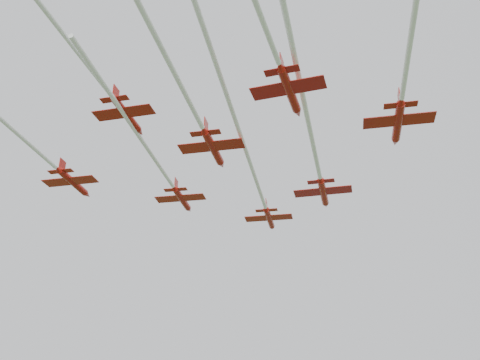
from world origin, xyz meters
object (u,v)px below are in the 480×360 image
(jet_lead, at_px, (256,179))
(jet_row3_right, at_px, (407,64))
(jet_row3_mid, at_px, (181,86))
(jet_row4_left, at_px, (94,73))
(jet_row2_left, at_px, (163,172))
(jet_row2_right, at_px, (314,151))
(jet_row4_right, at_px, (266,30))
(jet_row3_left, at_px, (7,124))

(jet_lead, height_order, jet_row3_right, jet_lead)
(jet_row3_mid, distance_m, jet_row4_left, 10.15)
(jet_lead, relative_size, jet_row2_left, 1.40)
(jet_lead, height_order, jet_row2_left, jet_lead)
(jet_row2_left, bearing_deg, jet_row3_right, -29.63)
(jet_lead, xyz_separation_m, jet_row2_right, (11.25, -9.77, -1.60))
(jet_lead, bearing_deg, jet_row3_right, -52.42)
(jet_row3_right, bearing_deg, jet_row4_right, -142.63)
(jet_row3_mid, bearing_deg, jet_row4_right, -40.18)
(jet_row3_left, distance_m, jet_row4_left, 14.73)
(jet_row4_left, bearing_deg, jet_lead, 70.39)
(jet_lead, distance_m, jet_row3_left, 39.20)
(jet_lead, xyz_separation_m, jet_row3_right, (24.26, -25.51, -0.75))
(jet_row3_mid, distance_m, jet_row4_right, 15.63)
(jet_row3_left, bearing_deg, jet_row3_right, 1.76)
(jet_lead, relative_size, jet_row3_right, 1.22)
(jet_row3_right, distance_m, jet_row4_right, 18.45)
(jet_row2_left, relative_size, jet_row3_left, 0.75)
(jet_row3_mid, distance_m, jet_row3_right, 26.19)
(jet_row4_left, bearing_deg, jet_row3_right, 11.35)
(jet_row3_left, relative_size, jet_row3_right, 1.16)
(jet_row2_right, distance_m, jet_row4_right, 28.23)
(jet_row2_left, height_order, jet_row3_right, jet_row3_right)
(jet_row3_left, xyz_separation_m, jet_row3_mid, (22.69, 1.61, 2.38))
(jet_lead, distance_m, jet_row2_left, 15.69)
(jet_lead, relative_size, jet_row4_right, 1.41)
(jet_row3_left, bearing_deg, jet_lead, 47.25)
(jet_row4_left, bearing_deg, jet_row3_mid, 29.02)
(jet_row2_right, height_order, jet_row4_left, jet_row4_left)
(jet_row2_right, xyz_separation_m, jet_row4_left, (-21.58, -24.48, 0.49))
(jet_row4_left, xyz_separation_m, jet_row4_right, (21.18, -3.70, -2.02))
(jet_row3_left, height_order, jet_row3_right, jet_row3_right)
(jet_lead, xyz_separation_m, jet_row4_left, (-10.33, -34.25, -1.12))
(jet_row2_right, xyz_separation_m, jet_row4_right, (-0.40, -28.18, -1.54))
(jet_lead, relative_size, jet_row3_left, 1.06)
(jet_row2_right, bearing_deg, jet_row3_mid, -127.31)
(jet_row3_left, height_order, jet_row3_mid, jet_row3_mid)
(jet_row2_right, bearing_deg, jet_row4_left, -134.59)
(jet_row4_right, bearing_deg, jet_row2_left, 130.33)
(jet_row2_left, distance_m, jet_row4_left, 24.92)
(jet_row3_left, relative_size, jet_row3_mid, 1.03)
(jet_row2_left, height_order, jet_row3_mid, jet_row3_mid)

